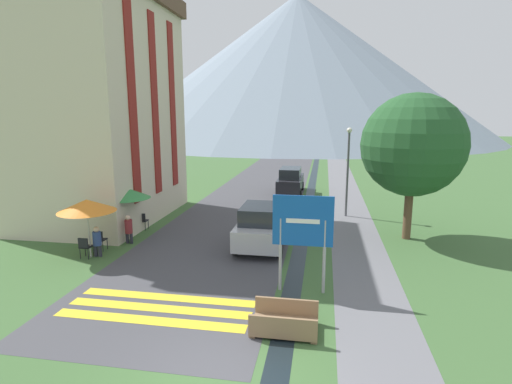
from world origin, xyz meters
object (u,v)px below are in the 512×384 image
Objects in this scene: cafe_umbrella_front_orange at (87,206)px; streetlamp at (348,164)px; parked_car_far at (290,181)px; tree_by_path at (413,145)px; cafe_chair_far_left at (142,220)px; parked_car_near at (262,226)px; cafe_chair_nearest at (85,246)px; cafe_umbrella_middle_green at (127,193)px; person_seated_far at (129,228)px; road_sign at (303,229)px; hotel_building at (99,97)px; person_seated_near at (97,240)px; cafe_chair_near_left at (100,239)px; footbridge at (285,323)px.

streetlamp is (10.15, 8.23, 0.80)m from cafe_umbrella_front_orange.
tree_by_path is (6.03, -9.46, 3.27)m from parked_car_far.
tree_by_path is at bearing 18.62° from cafe_chair_far_left.
parked_car_near is 11.74m from parked_car_far.
cafe_umbrella_middle_green reaches higher than cafe_chair_nearest.
person_seated_far is at bearing -145.98° from streetlamp.
road_sign is at bearing -11.47° from cafe_umbrella_front_orange.
cafe_chair_far_left is at bearing -121.30° from parked_car_far.
parked_car_near is at bearing -20.85° from hotel_building.
road_sign reaches higher than person_seated_far.
tree_by_path is (12.40, 4.47, 3.51)m from person_seated_near.
cafe_chair_near_left is at bearing 113.73° from person_seated_near.
cafe_chair_near_left is 0.13× the size of tree_by_path.
person_seated_near is (-0.02, -2.57, -1.36)m from cafe_umbrella_middle_green.
person_seated_near is at bearing 167.39° from road_sign.
cafe_umbrella_middle_green reaches higher than parked_car_near.
streetlamp is (2.14, 12.34, 2.64)m from footbridge.
hotel_building is 6.96× the size of footbridge.
cafe_chair_near_left is 0.93m from cafe_chair_nearest.
hotel_building is 13.92× the size of cafe_chair_nearest.
cafe_umbrella_middle_green reaches higher than footbridge.
parked_car_near reaches higher than footbridge.
road_sign reaches higher than person_seated_near.
person_seated_far is at bearing -66.11° from cafe_chair_far_left.
parked_car_far is 13.58m from person_seated_far.
cafe_umbrella_middle_green is at bearing 151.47° from road_sign.
cafe_chair_far_left is 0.18× the size of streetlamp.
person_seated_near reaches higher than cafe_chair_nearest.
hotel_building reaches higher than cafe_umbrella_middle_green.
cafe_chair_near_left is 1.00× the size of cafe_chair_far_left.
cafe_chair_far_left is at bearing -176.31° from tree_by_path.
parked_car_far reaches higher than person_seated_near.
tree_by_path reaches higher than parked_car_near.
hotel_building reaches higher than cafe_chair_far_left.
cafe_chair_near_left is 13.74m from tree_by_path.
cafe_chair_nearest is 0.70× the size of person_seated_near.
person_seated_near is at bearing 26.60° from cafe_umbrella_front_orange.
cafe_chair_nearest is 0.37× the size of cafe_umbrella_middle_green.
hotel_building reaches higher than person_seated_near.
cafe_umbrella_front_orange is at bearing -89.33° from cafe_chair_near_left.
cafe_chair_near_left is (-6.45, -1.57, -0.40)m from parked_car_near.
parked_car_far is 5.08× the size of cafe_chair_far_left.
person_seated_near is at bearing 44.78° from cafe_chair_nearest.
streetlamp is (1.85, 9.91, 0.83)m from road_sign.
cafe_umbrella_middle_green is at bearing 176.56° from parked_car_near.
cafe_umbrella_front_orange reaches higher than cafe_chair_nearest.
road_sign is 3.64× the size of cafe_chair_near_left.
parked_car_far reaches higher than person_seated_far.
road_sign is 1.36× the size of cafe_umbrella_middle_green.
parked_car_far reaches higher than cafe_chair_far_left.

